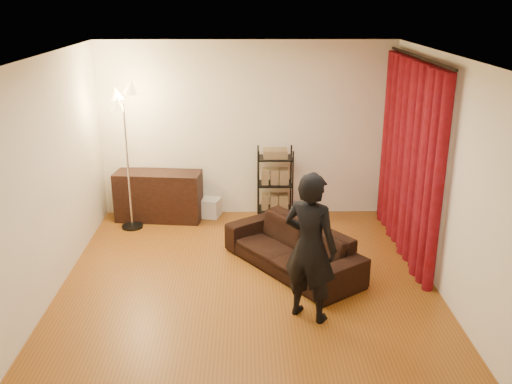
{
  "coord_description": "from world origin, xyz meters",
  "views": [
    {
      "loc": [
        -0.02,
        -6.09,
        3.31
      ],
      "look_at": [
        0.1,
        0.3,
        1.1
      ],
      "focal_mm": 40.0,
      "sensor_mm": 36.0,
      "label": 1
    }
  ],
  "objects_px": {
    "storage_boxes": "(208,208)",
    "media_cabinet": "(159,196)",
    "wire_shelf": "(275,184)",
    "person": "(310,247)",
    "floor_lamp": "(127,160)",
    "sofa": "(292,248)"
  },
  "relations": [
    {
      "from": "wire_shelf",
      "to": "person",
      "type": "bearing_deg",
      "value": -88.72
    },
    {
      "from": "sofa",
      "to": "wire_shelf",
      "type": "height_order",
      "value": "wire_shelf"
    },
    {
      "from": "person",
      "to": "media_cabinet",
      "type": "xyz_separation_m",
      "value": [
        -2.01,
        2.89,
        -0.44
      ]
    },
    {
      "from": "wire_shelf",
      "to": "sofa",
      "type": "bearing_deg",
      "value": -88.61
    },
    {
      "from": "media_cabinet",
      "to": "storage_boxes",
      "type": "distance_m",
      "value": 0.79
    },
    {
      "from": "person",
      "to": "floor_lamp",
      "type": "bearing_deg",
      "value": -14.38
    },
    {
      "from": "sofa",
      "to": "person",
      "type": "height_order",
      "value": "person"
    },
    {
      "from": "person",
      "to": "wire_shelf",
      "type": "xyz_separation_m",
      "value": [
        -0.22,
        2.89,
        -0.25
      ]
    },
    {
      "from": "floor_lamp",
      "to": "media_cabinet",
      "type": "bearing_deg",
      "value": 42.86
    },
    {
      "from": "sofa",
      "to": "media_cabinet",
      "type": "relative_size",
      "value": 1.5
    },
    {
      "from": "storage_boxes",
      "to": "wire_shelf",
      "type": "bearing_deg",
      "value": -4.67
    },
    {
      "from": "media_cabinet",
      "to": "storage_boxes",
      "type": "height_order",
      "value": "media_cabinet"
    },
    {
      "from": "media_cabinet",
      "to": "storage_boxes",
      "type": "xyz_separation_m",
      "value": [
        0.75,
        0.08,
        -0.23
      ]
    },
    {
      "from": "sofa",
      "to": "wire_shelf",
      "type": "bearing_deg",
      "value": 148.6
    },
    {
      "from": "person",
      "to": "wire_shelf",
      "type": "height_order",
      "value": "person"
    },
    {
      "from": "sofa",
      "to": "person",
      "type": "distance_m",
      "value": 1.27
    },
    {
      "from": "wire_shelf",
      "to": "floor_lamp",
      "type": "xyz_separation_m",
      "value": [
        -2.16,
        -0.34,
        0.49
      ]
    },
    {
      "from": "sofa",
      "to": "media_cabinet",
      "type": "height_order",
      "value": "media_cabinet"
    },
    {
      "from": "person",
      "to": "media_cabinet",
      "type": "bearing_deg",
      "value": -22.57
    },
    {
      "from": "wire_shelf",
      "to": "floor_lamp",
      "type": "bearing_deg",
      "value": -174.13
    },
    {
      "from": "person",
      "to": "media_cabinet",
      "type": "distance_m",
      "value": 3.55
    },
    {
      "from": "storage_boxes",
      "to": "media_cabinet",
      "type": "bearing_deg",
      "value": -173.51
    }
  ]
}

